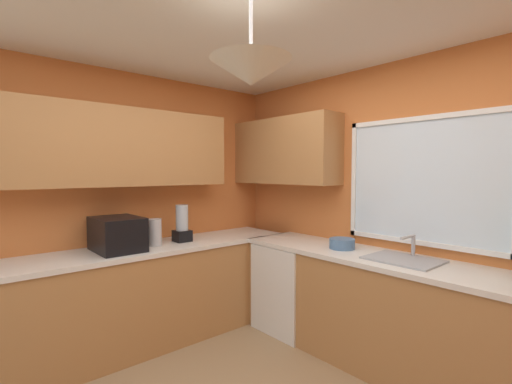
% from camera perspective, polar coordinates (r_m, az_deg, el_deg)
% --- Properties ---
extents(room_shell, '(4.02, 3.55, 2.59)m').
position_cam_1_polar(room_shell, '(2.52, 1.00, 6.48)').
color(room_shell, '#D17238').
rests_on(room_shell, ground_plane).
extents(counter_run_left, '(0.65, 3.16, 0.90)m').
position_cam_1_polar(counter_run_left, '(3.55, -18.73, -15.52)').
color(counter_run_left, '#AD7542').
rests_on(counter_run_left, ground_plane).
extents(counter_run_back, '(3.11, 0.65, 0.90)m').
position_cam_1_polar(counter_run_back, '(3.16, 22.97, -18.04)').
color(counter_run_back, '#AD7542').
rests_on(counter_run_back, ground_plane).
extents(dishwasher, '(0.60, 0.60, 0.85)m').
position_cam_1_polar(dishwasher, '(3.78, 5.82, -14.56)').
color(dishwasher, white).
rests_on(dishwasher, ground_plane).
extents(microwave, '(0.48, 0.36, 0.29)m').
position_cam_1_polar(microwave, '(3.36, -21.03, -6.20)').
color(microwave, black).
rests_on(microwave, counter_run_left).
extents(kettle, '(0.12, 0.12, 0.25)m').
position_cam_1_polar(kettle, '(3.48, -15.62, -6.13)').
color(kettle, '#B7B7BC').
rests_on(kettle, counter_run_left).
extents(sink_assembly, '(0.52, 0.40, 0.19)m').
position_cam_1_polar(sink_assembly, '(3.05, 22.25, -9.73)').
color(sink_assembly, '#9EA0A5').
rests_on(sink_assembly, counter_run_back).
extents(bowl, '(0.22, 0.22, 0.09)m').
position_cam_1_polar(bowl, '(3.33, 13.41, -7.92)').
color(bowl, '#4C7099').
rests_on(bowl, counter_run_back).
extents(blender_appliance, '(0.15, 0.15, 0.36)m').
position_cam_1_polar(blender_appliance, '(3.62, -11.58, -5.12)').
color(blender_appliance, black).
rests_on(blender_appliance, counter_run_left).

